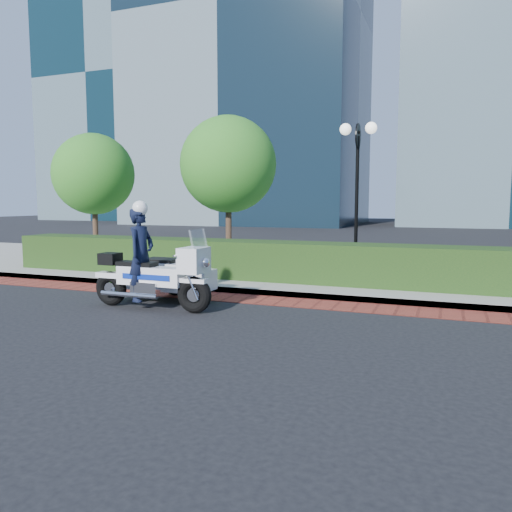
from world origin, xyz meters
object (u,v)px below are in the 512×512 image
(tree_b, at_px, (228,165))
(police_motorcycle, at_px, (157,270))
(tree_a, at_px, (94,174))
(lamppost, at_px, (357,174))

(tree_b, height_order, police_motorcycle, tree_b)
(police_motorcycle, bearing_deg, tree_a, 137.30)
(lamppost, height_order, tree_b, tree_b)
(tree_b, xyz_separation_m, police_motorcycle, (1.16, -6.30, -2.67))
(lamppost, distance_m, tree_b, 4.71)
(tree_a, bearing_deg, tree_b, 0.00)
(lamppost, height_order, tree_a, tree_a)
(tree_a, xyz_separation_m, police_motorcycle, (6.66, -6.30, -2.46))
(tree_a, bearing_deg, police_motorcycle, -43.42)
(tree_a, bearing_deg, lamppost, -7.41)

